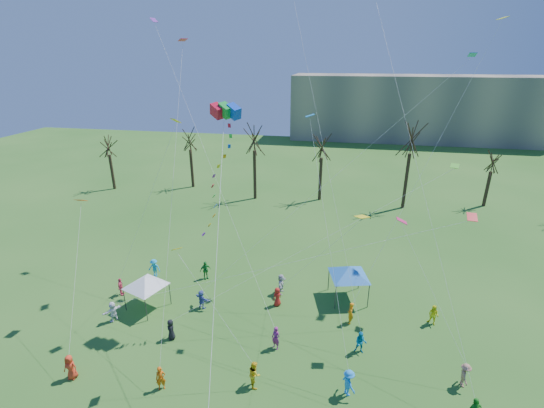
% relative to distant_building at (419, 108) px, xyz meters
% --- Properties ---
extents(distant_building, '(60.00, 14.00, 15.00)m').
position_rel_distant_building_xyz_m(distant_building, '(0.00, 0.00, 0.00)').
color(distant_building, gray).
rests_on(distant_building, ground).
extents(bare_tree_row, '(69.39, 8.91, 11.69)m').
position_rel_distant_building_xyz_m(bare_tree_row, '(-17.63, -46.74, -0.20)').
color(bare_tree_row, black).
rests_on(bare_tree_row, ground).
extents(big_box_kite, '(2.70, 8.13, 19.34)m').
position_rel_distant_building_xyz_m(big_box_kite, '(-25.31, -73.99, 3.49)').
color(big_box_kite, red).
rests_on(big_box_kite, ground).
extents(canopy_tent_white, '(3.60, 3.60, 2.88)m').
position_rel_distant_building_xyz_m(canopy_tent_white, '(-32.03, -74.12, -5.06)').
color(canopy_tent_white, '#3F3F44').
rests_on(canopy_tent_white, ground).
extents(canopy_tent_blue, '(4.04, 4.04, 3.12)m').
position_rel_distant_building_xyz_m(canopy_tent_blue, '(-16.05, -69.84, -4.86)').
color(canopy_tent_blue, '#3F3F44').
rests_on(canopy_tent_blue, ground).
extents(festival_crowd, '(26.92, 13.45, 1.83)m').
position_rel_distant_building_xyz_m(festival_crowd, '(-22.77, -75.27, -6.63)').
color(festival_crowd, red).
rests_on(festival_crowd, ground).
extents(small_kites_aloft, '(30.62, 18.09, 33.53)m').
position_rel_distant_building_xyz_m(small_kites_aloft, '(-19.65, -70.82, 6.72)').
color(small_kites_aloft, '#FF3D0D').
rests_on(small_kites_aloft, ground).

